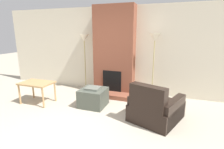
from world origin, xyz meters
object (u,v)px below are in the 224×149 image
object	(u,v)px
armchair	(155,109)
side_table	(37,85)
floor_lamp_left	(84,42)
floor_lamp_right	(155,42)
ottoman	(93,97)

from	to	relation	value
armchair	side_table	world-z (taller)	armchair
armchair	floor_lamp_left	xyz separation A→B (m)	(-2.31, 1.30, 1.29)
floor_lamp_left	floor_lamp_right	bearing A→B (deg)	-0.00
floor_lamp_left	armchair	bearing A→B (deg)	-29.30
armchair	floor_lamp_right	distance (m)	1.87
ottoman	armchair	distance (m)	1.58
ottoman	floor_lamp_right	size ratio (longest dim) A/B	0.35
floor_lamp_left	side_table	bearing A→B (deg)	-119.05
ottoman	floor_lamp_right	bearing A→B (deg)	37.64
floor_lamp_left	floor_lamp_right	distance (m)	2.10
side_table	floor_lamp_left	world-z (taller)	floor_lamp_left
ottoman	floor_lamp_left	world-z (taller)	floor_lamp_left
ottoman	side_table	xyz separation A→B (m)	(-1.49, -0.29, 0.26)
armchair	floor_lamp_left	size ratio (longest dim) A/B	0.72
floor_lamp_left	floor_lamp_right	world-z (taller)	floor_lamp_right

